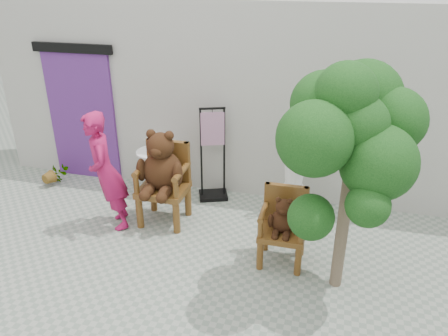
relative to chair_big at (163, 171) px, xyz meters
name	(u,v)px	position (x,y,z in m)	size (l,w,h in m)	color
ground_plane	(211,301)	(1.13, -1.49, -0.80)	(60.00, 60.00, 0.00)	gray
back_wall	(263,98)	(1.13, 1.61, 0.70)	(9.00, 1.00, 3.00)	#B1B0A6
doorway	(82,113)	(-1.87, 1.09, 0.36)	(1.40, 0.11, 2.33)	#572775
chair_big	(163,171)	(0.00, 0.00, 0.00)	(0.67, 0.75, 1.42)	#4F3011
chair_small	(283,221)	(1.79, -0.52, -0.23)	(0.56, 0.51, 0.98)	#4F3011
person	(106,172)	(-0.69, -0.34, 0.05)	(0.63, 0.41, 1.72)	#A8144D
cafe_table	(156,166)	(-0.49, 0.86, -0.36)	(0.60, 0.60, 0.70)	white
display_stand	(213,164)	(0.49, 0.86, -0.22)	(0.55, 0.49, 1.51)	black
stool_bucket	(294,175)	(1.79, 0.69, -0.16)	(0.32, 0.32, 1.45)	white
tree	(353,128)	(2.45, -0.87, 1.16)	(1.46, 1.58, 2.64)	brown
potted_plant	(55,174)	(-2.27, 0.62, -0.61)	(0.35, 0.30, 0.39)	black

